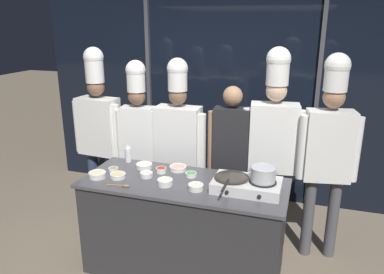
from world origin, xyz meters
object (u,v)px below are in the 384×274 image
at_px(person_guest, 231,149).
at_px(prep_bowl_noodles, 97,174).
at_px(stock_pot, 263,174).
at_px(prep_bowl_garlic, 165,182).
at_px(prep_bowl_onion, 146,174).
at_px(prep_bowl_shrimp, 178,168).
at_px(prep_bowl_scallions, 191,174).
at_px(prep_bowl_ginger, 118,175).
at_px(chef_apprentice, 329,144).
at_px(prep_bowl_mushrooms, 113,169).
at_px(prep_bowl_rice, 144,165).
at_px(prep_bowl_bean_sprouts, 196,187).
at_px(chef_head, 99,125).
at_px(portable_stove, 247,185).
at_px(serving_spoon_slotted, 122,186).
at_px(squeeze_bottle_clear, 128,154).
at_px(chef_line, 178,138).
at_px(chef_sous, 138,130).
at_px(frying_pan, 232,175).
at_px(chef_pastry, 273,137).
at_px(prep_bowl_chili_flakes, 161,170).

bearing_deg(person_guest, prep_bowl_noodles, 31.78).
bearing_deg(stock_pot, prep_bowl_garlic, -171.75).
xyz_separation_m(prep_bowl_onion, prep_bowl_shrimp, (0.22, 0.25, -0.00)).
distance_m(prep_bowl_scallions, prep_bowl_shrimp, 0.20).
distance_m(prep_bowl_ginger, chef_apprentice, 2.00).
bearing_deg(prep_bowl_ginger, prep_bowl_mushrooms, 133.48).
bearing_deg(prep_bowl_noodles, prep_bowl_rice, 47.28).
bearing_deg(person_guest, prep_bowl_garlic, 56.39).
xyz_separation_m(prep_bowl_bean_sprouts, chef_head, (-1.43, 0.82, 0.20)).
distance_m(prep_bowl_shrimp, prep_bowl_rice, 0.34).
height_order(portable_stove, serving_spoon_slotted, portable_stove).
height_order(squeeze_bottle_clear, chef_line, chef_line).
xyz_separation_m(prep_bowl_rice, chef_head, (-0.80, 0.50, 0.21)).
height_order(prep_bowl_ginger, chef_sous, chef_sous).
height_order(portable_stove, prep_bowl_scallions, portable_stove).
distance_m(frying_pan, prep_bowl_garlic, 0.59).
bearing_deg(prep_bowl_rice, chef_pastry, 22.95).
bearing_deg(prep_bowl_ginger, prep_bowl_shrimp, 36.40).
bearing_deg(frying_pan, serving_spoon_slotted, -164.59).
relative_size(prep_bowl_mushrooms, chef_pastry, 0.05).
bearing_deg(chef_head, prep_bowl_bean_sprouts, 155.07).
height_order(person_guest, chef_apprentice, chef_apprentice).
distance_m(prep_bowl_onion, prep_bowl_mushrooms, 0.36).
xyz_separation_m(serving_spoon_slotted, chef_apprentice, (1.71, 0.90, 0.28)).
bearing_deg(prep_bowl_noodles, prep_bowl_chili_flakes, 28.95).
distance_m(portable_stove, prep_bowl_chili_flakes, 0.86).
bearing_deg(prep_bowl_bean_sprouts, chef_sous, 139.32).
bearing_deg(prep_bowl_bean_sprouts, serving_spoon_slotted, -168.24).
relative_size(squeeze_bottle_clear, prep_bowl_rice, 1.15).
xyz_separation_m(prep_bowl_shrimp, chef_pastry, (0.85, 0.45, 0.26)).
bearing_deg(stock_pot, prep_bowl_bean_sprouts, -167.11).
relative_size(stock_pot, prep_bowl_bean_sprouts, 1.78).
bearing_deg(chef_pastry, frying_pan, 61.41).
relative_size(stock_pot, squeeze_bottle_clear, 1.30).
height_order(stock_pot, person_guest, person_guest).
xyz_separation_m(portable_stove, prep_bowl_chili_flakes, (-0.85, 0.13, -0.02)).
height_order(frying_pan, prep_bowl_garlic, frying_pan).
relative_size(portable_stove, prep_bowl_ginger, 3.95).
bearing_deg(prep_bowl_scallions, prep_bowl_shrimp, 147.37).
relative_size(prep_bowl_noodles, prep_bowl_bean_sprouts, 1.20).
height_order(prep_bowl_scallions, prep_bowl_rice, prep_bowl_rice).
bearing_deg(prep_bowl_noodles, chef_head, 119.71).
xyz_separation_m(chef_line, chef_pastry, (1.00, 0.02, 0.10)).
bearing_deg(prep_bowl_garlic, prep_bowl_scallions, 58.28).
relative_size(portable_stove, prep_bowl_rice, 3.60).
height_order(prep_bowl_noodles, chef_sous, chef_sous).
xyz_separation_m(squeeze_bottle_clear, chef_head, (-0.57, 0.39, 0.15)).
height_order(portable_stove, prep_bowl_bean_sprouts, portable_stove).
bearing_deg(chef_head, frying_pan, 162.76).
relative_size(prep_bowl_garlic, person_guest, 0.08).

